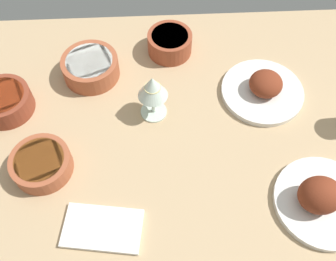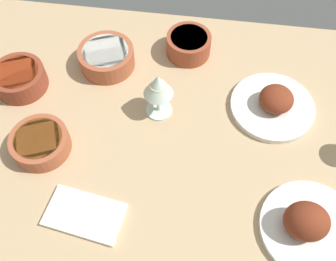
# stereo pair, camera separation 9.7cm
# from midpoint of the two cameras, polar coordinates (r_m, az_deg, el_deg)

# --- Properties ---
(dining_table) EXTENTS (1.40, 0.90, 0.04)m
(dining_table) POSITION_cam_midpoint_polar(r_m,az_deg,el_deg) (1.00, -2.76, -1.44)
(dining_table) COLOR tan
(dining_table) RESTS_ON ground
(plate_center_main) EXTENTS (0.22, 0.22, 0.07)m
(plate_center_main) POSITION_cam_midpoint_polar(r_m,az_deg,el_deg) (1.06, 11.54, 5.92)
(plate_center_main) COLOR silver
(plate_center_main) RESTS_ON dining_table
(plate_near_viewer) EXTENTS (0.23, 0.23, 0.10)m
(plate_near_viewer) POSITION_cam_midpoint_polar(r_m,az_deg,el_deg) (0.92, 19.18, -9.86)
(plate_near_viewer) COLOR silver
(plate_near_viewer) RESTS_ON dining_table
(bowl_cream) EXTENTS (0.16, 0.16, 0.06)m
(bowl_cream) POSITION_cam_midpoint_polar(r_m,az_deg,el_deg) (1.11, -13.97, 9.02)
(bowl_cream) COLOR #A35133
(bowl_cream) RESTS_ON dining_table
(bowl_potatoes) EXTENTS (0.13, 0.13, 0.06)m
(bowl_potatoes) POSITION_cam_midpoint_polar(r_m,az_deg,el_deg) (1.14, -2.22, 12.79)
(bowl_potatoes) COLOR brown
(bowl_potatoes) RESTS_ON dining_table
(bowl_sauce) EXTENTS (0.14, 0.14, 0.06)m
(bowl_sauce) POSITION_cam_midpoint_polar(r_m,az_deg,el_deg) (1.11, -25.54, 3.76)
(bowl_sauce) COLOR brown
(bowl_sauce) RESTS_ON dining_table
(bowl_soup) EXTENTS (0.14, 0.14, 0.05)m
(bowl_soup) POSITION_cam_midpoint_polar(r_m,az_deg,el_deg) (0.98, -21.10, -4.86)
(bowl_soup) COLOR #A35133
(bowl_soup) RESTS_ON dining_table
(wine_glass) EXTENTS (0.08, 0.08, 0.14)m
(wine_glass) POSITION_cam_midpoint_polar(r_m,az_deg,el_deg) (0.95, -5.25, 5.97)
(wine_glass) COLOR silver
(wine_glass) RESTS_ON dining_table
(folded_napkin) EXTENTS (0.19, 0.12, 0.01)m
(folded_napkin) POSITION_cam_midpoint_polar(r_m,az_deg,el_deg) (0.90, -12.87, -14.29)
(folded_napkin) COLOR white
(folded_napkin) RESTS_ON dining_table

